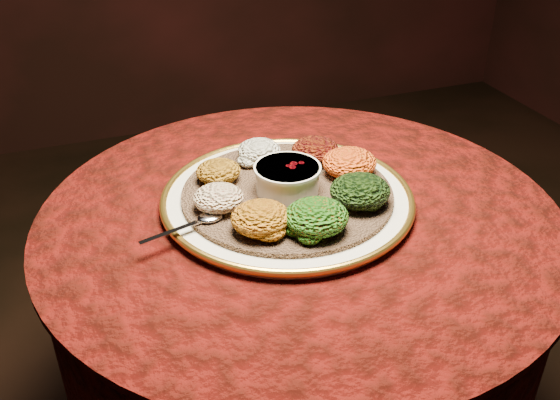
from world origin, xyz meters
name	(u,v)px	position (x,y,z in m)	size (l,w,h in m)	color
table	(299,286)	(0.00, 0.00, 0.55)	(0.96, 0.96, 0.73)	black
platter	(287,198)	(-0.01, 0.03, 0.75)	(0.56, 0.56, 0.02)	silver
injera	(287,193)	(-0.01, 0.03, 0.76)	(0.39, 0.39, 0.01)	brown
stew_bowl	(287,177)	(-0.01, 0.03, 0.79)	(0.12, 0.12, 0.05)	silver
spoon	(204,219)	(-0.18, -0.02, 0.77)	(0.15, 0.06, 0.01)	silver
portion_ayib	(259,150)	(-0.02, 0.16, 0.78)	(0.09, 0.08, 0.04)	silver
portion_kitfo	(315,150)	(0.08, 0.12, 0.78)	(0.10, 0.09, 0.05)	black
portion_tikil	(349,163)	(0.12, 0.05, 0.79)	(0.10, 0.10, 0.05)	#AA700E
portion_gomen	(360,191)	(0.09, -0.06, 0.79)	(0.11, 0.10, 0.05)	black
portion_mixveg	(316,217)	(-0.02, -0.11, 0.79)	(0.11, 0.10, 0.05)	#A52B0A
portion_kik	(261,218)	(-0.10, -0.07, 0.79)	(0.10, 0.10, 0.05)	#A2600E
portion_timatim	(218,198)	(-0.15, 0.01, 0.78)	(0.09, 0.08, 0.04)	maroon
portion_shiro	(218,171)	(-0.12, 0.11, 0.78)	(0.08, 0.08, 0.04)	#A46A13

